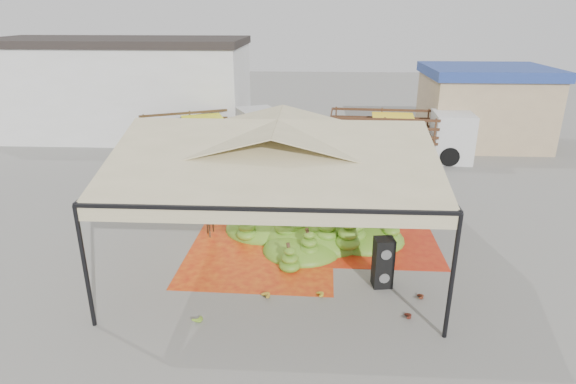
# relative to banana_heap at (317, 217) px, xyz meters

# --- Properties ---
(ground) EXTENTS (90.00, 90.00, 0.00)m
(ground) POSITION_rel_banana_heap_xyz_m (-1.15, -1.02, -0.65)
(ground) COLOR slate
(ground) RESTS_ON ground
(canopy_tent) EXTENTS (8.10, 8.10, 4.00)m
(canopy_tent) POSITION_rel_banana_heap_xyz_m (-1.15, -1.02, 2.65)
(canopy_tent) COLOR black
(canopy_tent) RESTS_ON ground
(building_white) EXTENTS (14.30, 6.30, 5.40)m
(building_white) POSITION_rel_banana_heap_xyz_m (-11.15, 12.98, 2.07)
(building_white) COLOR silver
(building_white) RESTS_ON ground
(building_tan) EXTENTS (6.30, 5.30, 4.10)m
(building_tan) POSITION_rel_banana_heap_xyz_m (8.85, 11.98, 1.43)
(building_tan) COLOR tan
(building_tan) RESTS_ON ground
(tarp_left) EXTENTS (4.45, 4.25, 0.01)m
(tarp_left) POSITION_rel_banana_heap_xyz_m (-1.69, -1.47, -0.64)
(tarp_left) COLOR orange
(tarp_left) RESTS_ON ground
(tarp_right) EXTENTS (4.50, 4.72, 0.01)m
(tarp_right) POSITION_rel_banana_heap_xyz_m (1.55, 0.22, -0.64)
(tarp_right) COLOR red
(tarp_right) RESTS_ON ground
(banana_heap) EXTENTS (6.21, 5.16, 1.30)m
(banana_heap) POSITION_rel_banana_heap_xyz_m (0.00, 0.00, 0.00)
(banana_heap) COLOR #477E1A
(banana_heap) RESTS_ON ground
(hand_yellow_a) EXTENTS (0.48, 0.43, 0.19)m
(hand_yellow_a) POSITION_rel_banana_heap_xyz_m (0.02, -3.59, -0.56)
(hand_yellow_a) COLOR gold
(hand_yellow_a) RESTS_ON ground
(hand_yellow_b) EXTENTS (0.58, 0.55, 0.21)m
(hand_yellow_b) POSITION_rel_banana_heap_xyz_m (-1.35, -3.74, -0.55)
(hand_yellow_b) COLOR gold
(hand_yellow_b) RESTS_ON ground
(hand_red_a) EXTENTS (0.38, 0.31, 0.17)m
(hand_red_a) POSITION_rel_banana_heap_xyz_m (2.09, -4.37, -0.56)
(hand_red_a) COLOR #531E13
(hand_red_a) RESTS_ON ground
(hand_red_b) EXTENTS (0.39, 0.32, 0.17)m
(hand_red_b) POSITION_rel_banana_heap_xyz_m (2.55, -3.51, -0.56)
(hand_red_b) COLOR #5D2B15
(hand_red_b) RESTS_ON ground
(hand_green) EXTENTS (0.51, 0.49, 0.18)m
(hand_green) POSITION_rel_banana_heap_xyz_m (-2.84, -4.72, -0.56)
(hand_green) COLOR #5A861B
(hand_green) RESTS_ON ground
(hanging_bunches) EXTENTS (1.74, 0.24, 0.20)m
(hanging_bunches) POSITION_rel_banana_heap_xyz_m (1.16, 0.36, 1.97)
(hanging_bunches) COLOR #417418
(hanging_bunches) RESTS_ON ground
(speaker_stack) EXTENTS (0.55, 0.49, 1.37)m
(speaker_stack) POSITION_rel_banana_heap_xyz_m (1.72, -2.93, 0.04)
(speaker_stack) COLOR black
(speaker_stack) RESTS_ON ground
(banana_leaves) EXTENTS (0.96, 1.36, 3.70)m
(banana_leaves) POSITION_rel_banana_heap_xyz_m (-3.45, 0.12, -0.65)
(banana_leaves) COLOR #216D1D
(banana_leaves) RESTS_ON ground
(vendor) EXTENTS (0.57, 0.38, 1.55)m
(vendor) POSITION_rel_banana_heap_xyz_m (0.55, 3.70, 0.12)
(vendor) COLOR gray
(vendor) RESTS_ON ground
(truck_left) EXTENTS (6.79, 4.70, 2.22)m
(truck_left) POSITION_rel_banana_heap_xyz_m (-4.85, 8.66, 0.72)
(truck_left) COLOR #4B3119
(truck_left) RESTS_ON ground
(truck_right) EXTENTS (6.81, 2.73, 2.29)m
(truck_right) POSITION_rel_banana_heap_xyz_m (4.30, 8.93, 0.76)
(truck_right) COLOR #52301B
(truck_right) RESTS_ON ground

